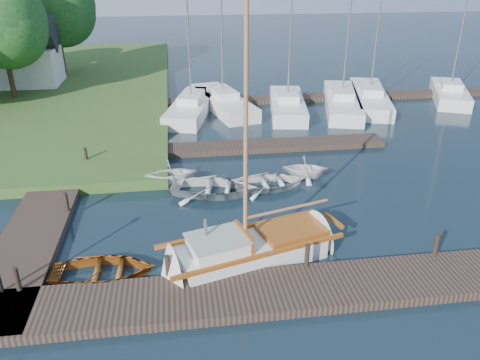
{
  "coord_description": "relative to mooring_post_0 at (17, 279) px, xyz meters",
  "views": [
    {
      "loc": [
        -2.46,
        -17.33,
        9.34
      ],
      "look_at": [
        0.0,
        0.0,
        1.2
      ],
      "focal_mm": 35.0,
      "sensor_mm": 36.0,
      "label": 1
    }
  ],
  "objects": [
    {
      "name": "marina_boat_4",
      "position": [
        19.04,
        19.28,
        -0.14
      ],
      "size": [
        4.67,
        9.49,
        9.91
      ],
      "rotation": [
        0.0,
        0.0,
        1.29
      ],
      "color": "white",
      "rests_on": "ground"
    },
    {
      "name": "marina_boat_2",
      "position": [
        12.67,
        18.21,
        -0.13
      ],
      "size": [
        3.48,
        7.86,
        10.53
      ],
      "rotation": [
        0.0,
        0.0,
        1.4
      ],
      "color": "white",
      "rests_on": "ground"
    },
    {
      "name": "marina_boat_1",
      "position": [
        8.36,
        19.68,
        -0.14
      ],
      "size": [
        4.16,
        8.72,
        10.32
      ],
      "rotation": [
        0.0,
        0.0,
        1.81
      ],
      "color": "white",
      "rests_on": "ground"
    },
    {
      "name": "house_c",
      "position": [
        -6.5,
        27.0,
        1.88
      ],
      "size": [
        5.25,
        4.0,
        5.28
      ],
      "color": "white",
      "rests_on": "shore"
    },
    {
      "name": "tender_a",
      "position": [
        6.51,
        6.29,
        -0.3
      ],
      "size": [
        4.37,
        3.54,
        0.8
      ],
      "primitive_type": "imported",
      "rotation": [
        0.0,
        0.0,
        1.34
      ],
      "color": "white",
      "rests_on": "ground"
    },
    {
      "name": "mooring_post_2",
      "position": [
        9.0,
        0.0,
        0.0
      ],
      "size": [
        0.16,
        0.16,
        0.8
      ],
      "primitive_type": "cylinder",
      "color": "black",
      "rests_on": "near_dock"
    },
    {
      "name": "tree_7",
      "position": [
        -4.5,
        31.05,
        5.5
      ],
      "size": [
        6.83,
        6.83,
        9.38
      ],
      "color": "#332114",
      "rests_on": "shore"
    },
    {
      "name": "tender_b",
      "position": [
        4.67,
        7.56,
        -0.05
      ],
      "size": [
        2.65,
        2.34,
        1.3
      ],
      "primitive_type": "imported",
      "rotation": [
        0.0,
        0.0,
        1.66
      ],
      "color": "white",
      "rests_on": "ground"
    },
    {
      "name": "dinghy",
      "position": [
        2.37,
        0.73,
        -0.35
      ],
      "size": [
        3.43,
        2.5,
        0.69
      ],
      "primitive_type": "imported",
      "rotation": [
        0.0,
        0.0,
        1.54
      ],
      "color": "#81490B",
      "rests_on": "ground"
    },
    {
      "name": "near_dock",
      "position": [
        7.5,
        -1.0,
        -0.55
      ],
      "size": [
        18.0,
        2.2,
        0.3
      ],
      "primitive_type": "cube",
      "color": "black",
      "rests_on": "ground"
    },
    {
      "name": "left_dock",
      "position": [
        -0.5,
        7.0,
        -0.55
      ],
      "size": [
        2.2,
        18.0,
        0.3
      ],
      "primitive_type": "cube",
      "color": "black",
      "rests_on": "ground"
    },
    {
      "name": "mooring_post_1",
      "position": [
        4.5,
        0.0,
        0.0
      ],
      "size": [
        0.16,
        0.16,
        0.8
      ],
      "primitive_type": "cylinder",
      "color": "black",
      "rests_on": "near_dock"
    },
    {
      "name": "tender_c",
      "position": [
        9.08,
        6.57,
        -0.35
      ],
      "size": [
        3.46,
        2.56,
        0.69
      ],
      "primitive_type": "imported",
      "rotation": [
        0.0,
        0.0,
        1.63
      ],
      "color": "white",
      "rests_on": "ground"
    },
    {
      "name": "tender_d",
      "position": [
        11.02,
        7.42,
        -0.11
      ],
      "size": [
        2.61,
        2.38,
        1.17
      ],
      "primitive_type": "imported",
      "rotation": [
        0.0,
        0.0,
        1.34
      ],
      "color": "white",
      "rests_on": "ground"
    },
    {
      "name": "ground",
      "position": [
        7.5,
        5.0,
        -0.7
      ],
      "size": [
        160.0,
        160.0,
        0.0
      ],
      "primitive_type": "plane",
      "color": "black",
      "rests_on": "ground"
    },
    {
      "name": "far_dock",
      "position": [
        9.5,
        11.5,
        -0.55
      ],
      "size": [
        14.0,
        1.6,
        0.3
      ],
      "primitive_type": "cube",
      "color": "black",
      "rests_on": "ground"
    },
    {
      "name": "marina_boat_6",
      "position": [
        25.43,
        19.57,
        -0.13
      ],
      "size": [
        4.91,
        7.43,
        9.84
      ],
      "rotation": [
        0.0,
        0.0,
        1.15
      ],
      "color": "white",
      "rests_on": "ground"
    },
    {
      "name": "mooring_post_4",
      "position": [
        0.5,
        5.0,
        0.0
      ],
      "size": [
        0.16,
        0.16,
        0.8
      ],
      "primitive_type": "cylinder",
      "color": "black",
      "rests_on": "left_dock"
    },
    {
      "name": "sailboat",
      "position": [
        7.46,
        1.08,
        -0.36
      ],
      "size": [
        7.41,
        3.86,
        9.83
      ],
      "rotation": [
        0.0,
        0.0,
        0.28
      ],
      "color": "white",
      "rests_on": "ground"
    },
    {
      "name": "pontoon",
      "position": [
        17.5,
        21.0,
        -0.55
      ],
      "size": [
        30.0,
        1.6,
        0.3
      ],
      "primitive_type": "cube",
      "color": "black",
      "rests_on": "ground"
    },
    {
      "name": "mooring_post_0",
      "position": [
        0.0,
        0.0,
        0.0
      ],
      "size": [
        0.16,
        0.16,
        0.8
      ],
      "primitive_type": "cylinder",
      "color": "black",
      "rests_on": "near_dock"
    },
    {
      "name": "marina_boat_0",
      "position": [
        6.12,
        18.66,
        -0.13
      ],
      "size": [
        4.09,
        8.34,
        10.96
      ],
      "rotation": [
        0.0,
        0.0,
        1.33
      ],
      "color": "white",
      "rests_on": "ground"
    },
    {
      "name": "mooring_post_5",
      "position": [
        0.5,
        10.0,
        0.0
      ],
      "size": [
        0.16,
        0.16,
        0.8
      ],
      "primitive_type": "cylinder",
      "color": "black",
      "rests_on": "left_dock"
    },
    {
      "name": "marina_boat_3",
      "position": [
        16.69,
        18.58,
        -0.13
      ],
      "size": [
        4.56,
        9.49,
        11.15
      ],
      "rotation": [
        0.0,
        0.0,
        1.3
      ],
      "color": "white",
      "rests_on": "ground"
    },
    {
      "name": "mooring_post_3",
      "position": [
        13.5,
        0.0,
        0.0
      ],
      "size": [
        0.16,
        0.16,
        0.8
      ],
      "primitive_type": "cylinder",
      "color": "black",
      "rests_on": "near_dock"
    }
  ]
}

